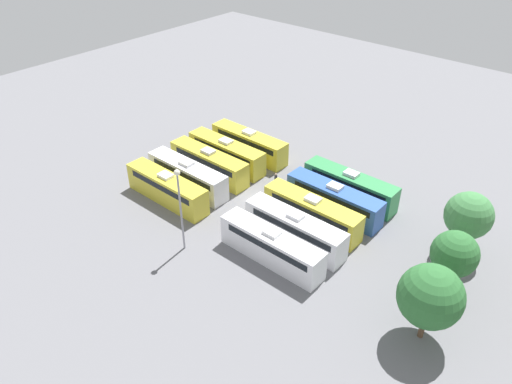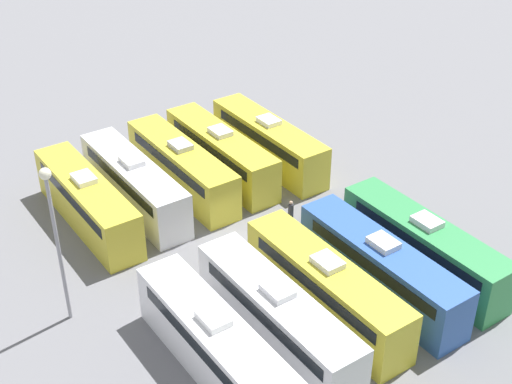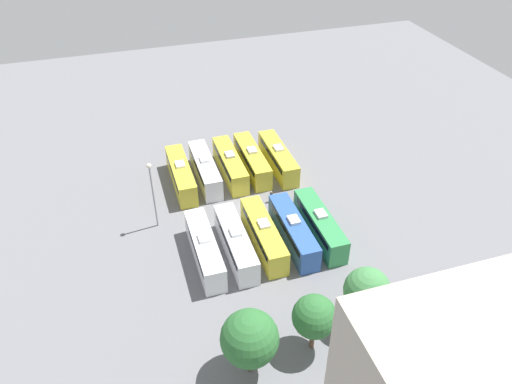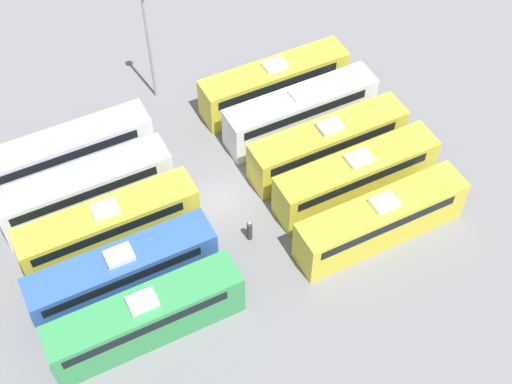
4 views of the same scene
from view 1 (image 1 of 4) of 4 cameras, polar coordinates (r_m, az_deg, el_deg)
name	(u,v)px [view 1 (image 1 of 4)]	position (r m, az deg, el deg)	size (l,w,h in m)	color
ground_plane	(258,199)	(57.86, 0.19, -0.80)	(123.51, 123.51, 0.00)	slate
bus_0	(249,143)	(65.86, -0.76, 5.58)	(2.45, 11.29, 3.57)	gold
bus_1	(227,153)	(63.77, -3.38, 4.52)	(2.45, 11.29, 3.57)	gold
bus_2	(209,163)	(61.66, -5.38, 3.33)	(2.45, 11.29, 3.57)	gold
bus_3	(188,175)	(59.51, -7.81, 1.95)	(2.45, 11.29, 3.57)	silver
bus_4	(167,188)	(57.49, -10.12, 0.48)	(2.45, 11.29, 3.57)	gold
bus_5	(350,186)	(57.95, 10.72, 0.70)	(2.45, 11.29, 3.57)	#338C4C
bus_6	(334,199)	(55.39, 8.93, -0.79)	(2.45, 11.29, 3.57)	#2D56A8
bus_7	(312,212)	(53.06, 6.46, -2.29)	(2.45, 11.29, 3.57)	gold
bus_8	(295,229)	(50.58, 4.50, -4.20)	(2.45, 11.29, 3.57)	silver
bus_9	(272,246)	(48.32, 1.81, -6.18)	(2.45, 11.29, 3.57)	silver
worker_person	(276,180)	(59.90, 2.27, 1.39)	(0.36, 0.36, 1.71)	#333338
light_pole	(180,198)	(47.71, -8.73, -0.68)	(0.60, 0.60, 9.22)	gray
tree_0	(469,215)	(51.45, 23.14, -2.48)	(4.57, 4.57, 6.97)	brown
tree_1	(455,254)	(46.74, 21.75, -6.61)	(4.16, 4.16, 6.43)	brown
tree_2	(430,297)	(41.73, 19.32, -11.21)	(5.22, 5.22, 7.15)	brown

